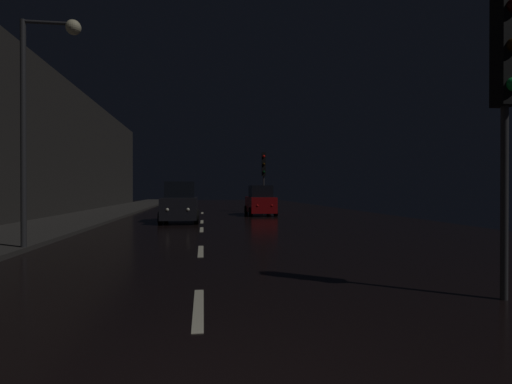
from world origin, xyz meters
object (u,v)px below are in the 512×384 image
streetlamp_overhead (40,96)px  car_parked_right_far (260,202)px  traffic_light_near_right (506,74)px  traffic_light_far_right (264,169)px  car_approaching_headlights (180,204)px

streetlamp_overhead → car_parked_right_far: streetlamp_overhead is taller
streetlamp_overhead → traffic_light_near_right: bearing=-33.5°
traffic_light_near_right → streetlamp_overhead: streetlamp_overhead is taller
streetlamp_overhead → traffic_light_far_right: bearing=63.7°
traffic_light_far_right → traffic_light_near_right: bearing=4.2°
streetlamp_overhead → car_approaching_headlights: size_ratio=1.52×
traffic_light_far_right → car_parked_right_far: 4.50m
streetlamp_overhead → car_parked_right_far: size_ratio=1.63×
car_approaching_headlights → car_parked_right_far: 7.61m
traffic_light_far_right → car_parked_right_far: size_ratio=1.15×
traffic_light_far_right → streetlamp_overhead: 21.65m
traffic_light_near_right → car_approaching_headlights: size_ratio=1.14×
traffic_light_near_right → car_approaching_headlights: (-6.25, 16.76, -2.70)m
traffic_light_near_right → car_parked_right_far: traffic_light_near_right is taller
streetlamp_overhead → car_approaching_headlights: bearing=71.6°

